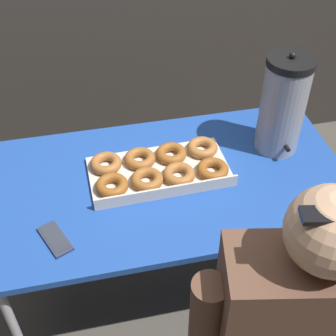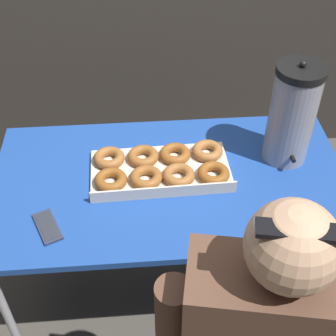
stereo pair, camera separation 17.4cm
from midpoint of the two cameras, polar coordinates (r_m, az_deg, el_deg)
name	(u,v)px [view 1 (the left image)]	position (r m, az deg, el deg)	size (l,w,h in m)	color
ground_plane	(170,288)	(2.35, -1.92, -14.48)	(12.00, 12.00, 0.00)	#4C473F
folding_table	(171,188)	(1.82, -2.41, -2.58)	(1.36, 0.75, 0.73)	#1E479E
donut_box	(159,168)	(1.79, -3.84, -0.18)	(0.56, 0.31, 0.05)	beige
coffee_urn	(283,105)	(1.84, 11.21, 7.44)	(0.18, 0.20, 0.43)	#939399
cell_phone	(55,239)	(1.65, -16.60, -8.44)	(0.12, 0.16, 0.01)	#2D334C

